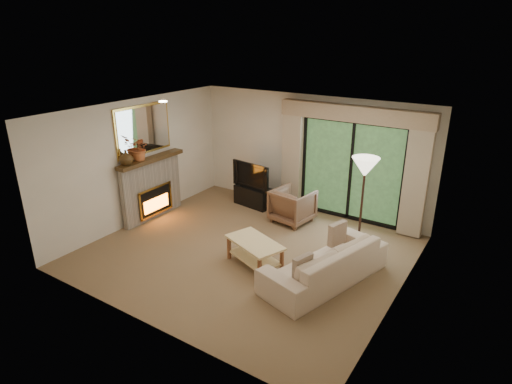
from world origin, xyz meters
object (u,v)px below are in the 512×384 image
Objects in this scene: armchair at (293,206)px; sofa at (325,262)px; media_console at (254,196)px; coffee_table at (255,253)px.

armchair reaches higher than sofa.
media_console is 2.75m from coffee_table.
armchair is at bearing 120.18° from coffee_table.
sofa is at bearing 31.28° from coffee_table.
coffee_table is (0.33, -1.99, -0.13)m from armchair.
armchair is at bearing -5.94° from media_console.
media_console is 3.43m from sofa.
armchair is at bearing -122.48° from sofa.
media_console is at bearing -5.63° from armchair.
sofa is at bearing 139.77° from armchair.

